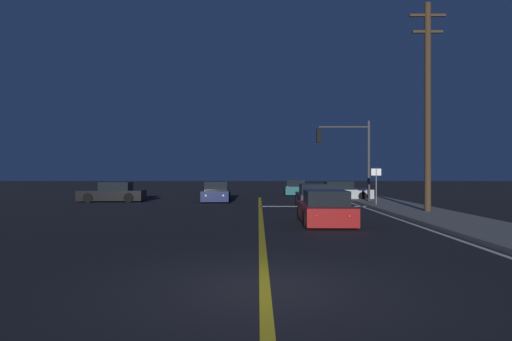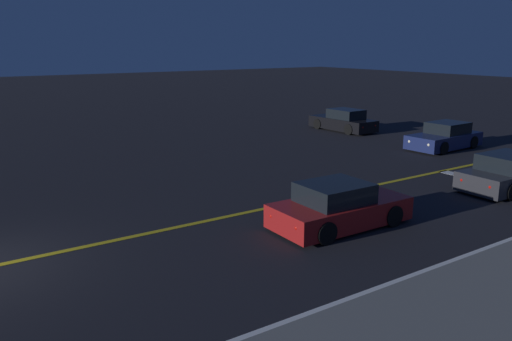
{
  "view_description": "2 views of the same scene",
  "coord_description": "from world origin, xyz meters",
  "px_view_note": "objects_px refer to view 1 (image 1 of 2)",
  "views": [
    {
      "loc": [
        -0.12,
        -7.62,
        2.11
      ],
      "look_at": [
        -0.23,
        14.8,
        2.12
      ],
      "focal_mm": 29.79,
      "sensor_mm": 36.0,
      "label": 1
    },
    {
      "loc": [
        13.03,
        -0.71,
        5.22
      ],
      "look_at": [
        0.22,
        7.87,
        1.4
      ],
      "focal_mm": 35.99,
      "sensor_mm": 36.0,
      "label": 2
    }
  ],
  "objects_px": {
    "car_following_oncoming_silver": "(341,192)",
    "car_parked_curb_charcoal": "(313,197)",
    "car_distant_tail_teal": "(295,188)",
    "utility_pole_right": "(428,105)",
    "car_far_approaching_black": "(113,193)",
    "street_sign_corner": "(376,181)",
    "car_side_waiting_red": "(325,209)",
    "car_mid_block_navy": "(216,193)",
    "traffic_signal_near_right": "(349,149)"
  },
  "relations": [
    {
      "from": "car_far_approaching_black",
      "to": "car_following_oncoming_silver",
      "type": "bearing_deg",
      "value": -86.7
    },
    {
      "from": "car_parked_curb_charcoal",
      "to": "utility_pole_right",
      "type": "xyz_separation_m",
      "value": [
        5.01,
        -4.16,
        4.74
      ]
    },
    {
      "from": "car_far_approaching_black",
      "to": "car_distant_tail_teal",
      "type": "bearing_deg",
      "value": -60.4
    },
    {
      "from": "car_side_waiting_red",
      "to": "car_following_oncoming_silver",
      "type": "relative_size",
      "value": 1.0
    },
    {
      "from": "utility_pole_right",
      "to": "car_parked_curb_charcoal",
      "type": "bearing_deg",
      "value": 140.34
    },
    {
      "from": "car_side_waiting_red",
      "to": "car_following_oncoming_silver",
      "type": "height_order",
      "value": "same"
    },
    {
      "from": "car_parked_curb_charcoal",
      "to": "traffic_signal_near_right",
      "type": "height_order",
      "value": "traffic_signal_near_right"
    },
    {
      "from": "traffic_signal_near_right",
      "to": "utility_pole_right",
      "type": "bearing_deg",
      "value": 109.31
    },
    {
      "from": "car_side_waiting_red",
      "to": "car_mid_block_navy",
      "type": "relative_size",
      "value": 0.99
    },
    {
      "from": "car_side_waiting_red",
      "to": "utility_pole_right",
      "type": "relative_size",
      "value": 0.41
    },
    {
      "from": "car_distant_tail_teal",
      "to": "car_mid_block_navy",
      "type": "relative_size",
      "value": 1.04
    },
    {
      "from": "car_following_oncoming_silver",
      "to": "car_parked_curb_charcoal",
      "type": "height_order",
      "value": "same"
    },
    {
      "from": "car_parked_curb_charcoal",
      "to": "car_mid_block_navy",
      "type": "distance_m",
      "value": 7.57
    },
    {
      "from": "car_distant_tail_teal",
      "to": "car_side_waiting_red",
      "type": "xyz_separation_m",
      "value": [
        -0.56,
        -20.24,
        0.0
      ]
    },
    {
      "from": "car_side_waiting_red",
      "to": "car_far_approaching_black",
      "type": "bearing_deg",
      "value": 137.06
    },
    {
      "from": "car_distant_tail_teal",
      "to": "car_mid_block_navy",
      "type": "bearing_deg",
      "value": -126.15
    },
    {
      "from": "car_far_approaching_black",
      "to": "car_side_waiting_red",
      "type": "height_order",
      "value": "same"
    },
    {
      "from": "car_parked_curb_charcoal",
      "to": "utility_pole_right",
      "type": "bearing_deg",
      "value": -38.5
    },
    {
      "from": "street_sign_corner",
      "to": "car_distant_tail_teal",
      "type": "bearing_deg",
      "value": 106.15
    },
    {
      "from": "car_mid_block_navy",
      "to": "car_distant_tail_teal",
      "type": "bearing_deg",
      "value": -130.64
    },
    {
      "from": "car_parked_curb_charcoal",
      "to": "car_distant_tail_teal",
      "type": "bearing_deg",
      "value": 91.19
    },
    {
      "from": "car_far_approaching_black",
      "to": "utility_pole_right",
      "type": "distance_m",
      "value": 20.45
    },
    {
      "from": "car_side_waiting_red",
      "to": "car_mid_block_navy",
      "type": "distance_m",
      "value": 13.6
    },
    {
      "from": "car_following_oncoming_silver",
      "to": "car_parked_curb_charcoal",
      "type": "xyz_separation_m",
      "value": [
        -2.75,
        -5.67,
        0.0
      ]
    },
    {
      "from": "street_sign_corner",
      "to": "car_following_oncoming_silver",
      "type": "bearing_deg",
      "value": 98.38
    },
    {
      "from": "utility_pole_right",
      "to": "street_sign_corner",
      "type": "distance_m",
      "value": 5.63
    },
    {
      "from": "car_distant_tail_teal",
      "to": "car_following_oncoming_silver",
      "type": "xyz_separation_m",
      "value": [
        2.75,
        -6.62,
        -0.0
      ]
    },
    {
      "from": "utility_pole_right",
      "to": "traffic_signal_near_right",
      "type": "bearing_deg",
      "value": 109.31
    },
    {
      "from": "car_side_waiting_red",
      "to": "car_parked_curb_charcoal",
      "type": "relative_size",
      "value": 0.96
    },
    {
      "from": "traffic_signal_near_right",
      "to": "street_sign_corner",
      "type": "distance_m",
      "value": 3.57
    },
    {
      "from": "car_far_approaching_black",
      "to": "traffic_signal_near_right",
      "type": "bearing_deg",
      "value": -97.82
    },
    {
      "from": "car_following_oncoming_silver",
      "to": "traffic_signal_near_right",
      "type": "distance_m",
      "value": 4.27
    },
    {
      "from": "car_mid_block_navy",
      "to": "utility_pole_right",
      "type": "bearing_deg",
      "value": 139.63
    },
    {
      "from": "traffic_signal_near_right",
      "to": "utility_pole_right",
      "type": "distance_m",
      "value": 7.36
    },
    {
      "from": "car_following_oncoming_silver",
      "to": "car_parked_curb_charcoal",
      "type": "relative_size",
      "value": 0.96
    },
    {
      "from": "car_following_oncoming_silver",
      "to": "car_mid_block_navy",
      "type": "xyz_separation_m",
      "value": [
        -8.87,
        -1.21,
        -0.0
      ]
    },
    {
      "from": "car_following_oncoming_silver",
      "to": "car_parked_curb_charcoal",
      "type": "bearing_deg",
      "value": -24.91
    },
    {
      "from": "car_mid_block_navy",
      "to": "street_sign_corner",
      "type": "xyz_separation_m",
      "value": [
        9.73,
        -4.67,
        0.96
      ]
    },
    {
      "from": "car_side_waiting_red",
      "to": "utility_pole_right",
      "type": "distance_m",
      "value": 8.25
    },
    {
      "from": "car_parked_curb_charcoal",
      "to": "traffic_signal_near_right",
      "type": "bearing_deg",
      "value": 45.4
    },
    {
      "from": "car_far_approaching_black",
      "to": "car_following_oncoming_silver",
      "type": "height_order",
      "value": "same"
    },
    {
      "from": "car_distant_tail_teal",
      "to": "utility_pole_right",
      "type": "distance_m",
      "value": 17.83
    },
    {
      "from": "car_distant_tail_teal",
      "to": "utility_pole_right",
      "type": "relative_size",
      "value": 0.43
    },
    {
      "from": "car_side_waiting_red",
      "to": "car_following_oncoming_silver",
      "type": "distance_m",
      "value": 14.02
    },
    {
      "from": "car_distant_tail_teal",
      "to": "car_side_waiting_red",
      "type": "relative_size",
      "value": 1.05
    },
    {
      "from": "car_distant_tail_teal",
      "to": "car_following_oncoming_silver",
      "type": "bearing_deg",
      "value": -65.58
    },
    {
      "from": "car_distant_tail_teal",
      "to": "car_parked_curb_charcoal",
      "type": "xyz_separation_m",
      "value": [
        0.0,
        -12.28,
        -0.0
      ]
    },
    {
      "from": "car_side_waiting_red",
      "to": "traffic_signal_near_right",
      "type": "xyz_separation_m",
      "value": [
        3.22,
        10.54,
        2.96
      ]
    },
    {
      "from": "car_following_oncoming_silver",
      "to": "utility_pole_right",
      "type": "relative_size",
      "value": 0.41
    },
    {
      "from": "car_mid_block_navy",
      "to": "traffic_signal_near_right",
      "type": "relative_size",
      "value": 0.8
    }
  ]
}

